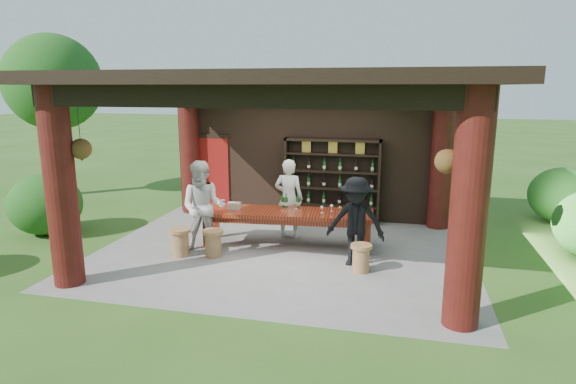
% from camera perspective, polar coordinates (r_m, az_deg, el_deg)
% --- Properties ---
extents(ground, '(90.00, 90.00, 0.00)m').
position_cam_1_polar(ground, '(9.84, -0.54, -7.05)').
color(ground, '#2D5119').
rests_on(ground, ground).
extents(pavilion, '(7.50, 6.00, 3.60)m').
position_cam_1_polar(pavilion, '(9.76, -0.04, 5.67)').
color(pavilion, slate).
rests_on(pavilion, ground).
extents(wine_shelf, '(2.33, 0.35, 2.05)m').
position_cam_1_polar(wine_shelf, '(11.78, 5.23, 1.37)').
color(wine_shelf, black).
rests_on(wine_shelf, ground).
extents(tasting_table, '(3.60, 1.23, 0.75)m').
position_cam_1_polar(tasting_table, '(10.01, -0.06, -2.90)').
color(tasting_table, '#61130D').
rests_on(tasting_table, ground).
extents(stool_near_left, '(0.41, 0.41, 0.54)m').
position_cam_1_polar(stool_near_left, '(9.58, -8.85, -5.94)').
color(stool_near_left, brown).
rests_on(stool_near_left, ground).
extents(stool_near_right, '(0.39, 0.39, 0.51)m').
position_cam_1_polar(stool_near_right, '(8.82, 8.65, -7.66)').
color(stool_near_right, brown).
rests_on(stool_near_right, ground).
extents(stool_far_left, '(0.42, 0.42, 0.55)m').
position_cam_1_polar(stool_far_left, '(9.75, -12.65, -5.74)').
color(stool_far_left, brown).
rests_on(stool_far_left, ground).
extents(host, '(0.65, 0.44, 1.75)m').
position_cam_1_polar(host, '(10.54, 0.10, -0.78)').
color(host, silver).
rests_on(host, ground).
extents(guest_woman, '(1.02, 0.87, 1.86)m').
position_cam_1_polar(guest_woman, '(9.70, -10.00, -1.79)').
color(guest_woman, beige).
rests_on(guest_woman, ground).
extents(guest_man, '(1.15, 0.74, 1.67)m').
position_cam_1_polar(guest_man, '(8.96, 8.03, -3.51)').
color(guest_man, black).
rests_on(guest_man, ground).
extents(table_bottles, '(0.41, 0.13, 0.31)m').
position_cam_1_polar(table_bottles, '(10.24, 0.09, -0.99)').
color(table_bottles, '#194C1E').
rests_on(table_bottles, tasting_table).
extents(table_glasses, '(1.01, 0.26, 0.15)m').
position_cam_1_polar(table_glasses, '(9.93, 4.09, -1.92)').
color(table_glasses, silver).
rests_on(table_glasses, tasting_table).
extents(napkin_basket, '(0.28, 0.20, 0.14)m').
position_cam_1_polar(napkin_basket, '(10.18, -6.39, -1.63)').
color(napkin_basket, '#BF6672').
rests_on(napkin_basket, tasting_table).
extents(shrubs, '(15.49, 8.09, 1.36)m').
position_cam_1_polar(shrubs, '(9.93, 15.73, -3.90)').
color(shrubs, '#194C14').
rests_on(shrubs, ground).
extents(trees, '(20.58, 8.88, 4.80)m').
position_cam_1_polar(trees, '(10.34, 22.72, 11.97)').
color(trees, '#3F2819').
rests_on(trees, ground).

